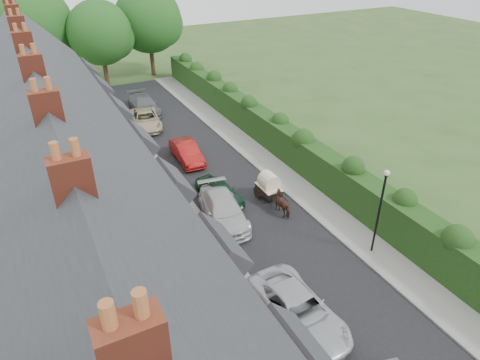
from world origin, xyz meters
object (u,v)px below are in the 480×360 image
at_px(car_beige, 146,119).
at_px(lamppost, 381,202).
at_px(car_silver_b, 298,310).
at_px(car_red, 187,152).
at_px(horse, 283,204).
at_px(car_grey, 144,105).
at_px(horse_cart, 269,185).
at_px(car_white, 223,210).
at_px(car_green, 219,191).

bearing_deg(car_beige, lamppost, -66.87).
height_order(car_silver_b, car_red, car_silver_b).
distance_m(car_silver_b, horse, 8.69).
bearing_deg(car_grey, car_silver_b, -91.66).
bearing_deg(car_red, car_grey, 91.67).
bearing_deg(horse, horse_cart, -95.33).
distance_m(car_beige, car_grey, 3.72).
distance_m(car_red, horse, 9.80).
distance_m(car_silver_b, horse_cart, 10.30).
height_order(lamppost, car_silver_b, lamppost).
bearing_deg(car_white, car_silver_b, -84.31).
relative_size(car_red, car_grey, 0.81).
bearing_deg(car_beige, car_green, -78.59).
distance_m(car_white, horse, 3.79).
distance_m(car_beige, horse, 17.59).
relative_size(car_white, car_red, 1.21).
bearing_deg(horse, car_white, -20.82).
height_order(car_white, car_beige, car_white).
height_order(lamppost, horse, lamppost).
relative_size(car_red, horse_cart, 1.64).
bearing_deg(car_green, car_white, -119.22).
relative_size(car_green, horse, 2.43).
bearing_deg(lamppost, horse_cart, 107.57).
relative_size(lamppost, car_silver_b, 0.92).
xyz_separation_m(car_red, car_grey, (0.04, 11.41, 0.06)).
distance_m(car_silver_b, car_red, 17.12).
distance_m(car_green, car_grey, 17.67).
distance_m(lamppost, car_grey, 26.86).
height_order(car_red, car_beige, car_red).
distance_m(car_white, horse_cart, 3.74).
bearing_deg(car_green, car_grey, 79.17).
bearing_deg(car_silver_b, car_grey, 85.75).
distance_m(car_grey, horse_cart, 19.23).
bearing_deg(car_silver_b, car_red, 84.00).
xyz_separation_m(car_beige, car_grey, (0.91, 3.60, 0.07)).
bearing_deg(lamppost, car_silver_b, -160.96).
xyz_separation_m(car_green, car_beige, (-0.71, 14.07, 0.04)).
distance_m(lamppost, car_green, 10.38).
height_order(car_red, car_grey, car_grey).
bearing_deg(horse, car_beige, -83.45).
height_order(car_green, car_grey, car_grey).
bearing_deg(horse_cart, car_silver_b, -113.51).
distance_m(car_red, horse_cart, 8.11).
height_order(lamppost, horse_cart, lamppost).
bearing_deg(lamppost, car_white, 132.59).
bearing_deg(horse_cart, car_beige, 103.21).
bearing_deg(car_silver_b, horse, 60.36).
bearing_deg(car_green, car_beige, 82.72).
bearing_deg(horse, car_silver_b, 56.47).
bearing_deg(car_grey, horse_cart, -80.74).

